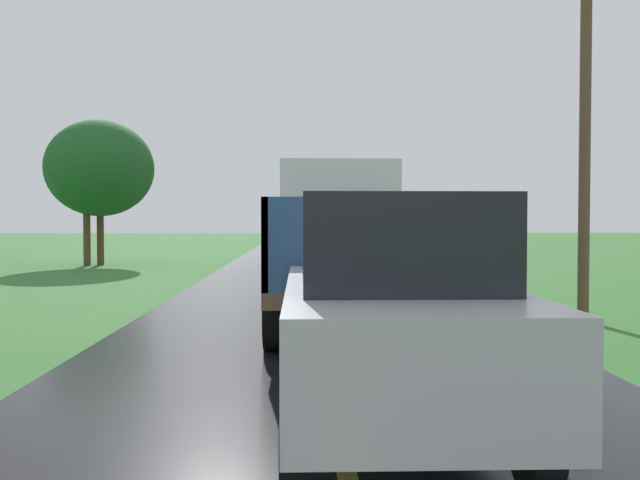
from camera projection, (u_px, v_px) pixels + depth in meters
The scene contains 6 objects.
banana_truck_near at pixel (342, 241), 11.41m from camera, with size 2.38×5.82×2.80m.
banana_truck_far at pixel (318, 230), 23.30m from camera, with size 2.38×5.81×2.80m.
utility_pole_roadside at pixel (585, 111), 11.93m from camera, with size 1.93×0.20×6.97m.
roadside_tree_near_left at pixel (86, 174), 26.90m from camera, with size 3.06×3.06×5.07m.
roadside_tree_mid_right at pixel (100, 168), 27.31m from camera, with size 4.34×4.34×5.90m.
following_car at pixel (391, 311), 5.49m from camera, with size 1.74×4.10×1.92m.
Camera 1 is at (-0.32, 0.29, 1.81)m, focal length 37.68 mm.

